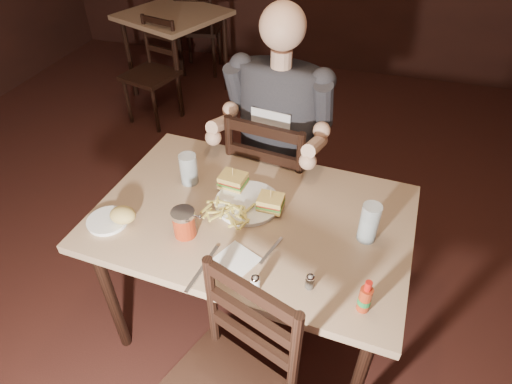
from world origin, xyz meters
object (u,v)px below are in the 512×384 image
(chair_far, at_px, (277,183))
(glass_right, at_px, (369,223))
(diner, at_px, (277,108))
(dinner_plate, at_px, (248,204))
(side_plate, at_px, (108,221))
(bg_table, at_px, (174,23))
(main_table, at_px, (253,227))
(syrup_dispenser, at_px, (184,223))
(bg_chair_far, at_px, (199,28))
(glass_left, at_px, (189,169))
(hot_sauce, at_px, (366,296))
(bg_chair_near, at_px, (150,75))

(chair_far, bearing_deg, glass_right, 138.20)
(diner, relative_size, dinner_plate, 3.50)
(side_plate, bearing_deg, bg_table, 109.49)
(main_table, height_order, dinner_plate, dinner_plate)
(syrup_dispenser, bearing_deg, side_plate, -170.92)
(bg_chair_far, distance_m, glass_left, 2.97)
(hot_sauce, bearing_deg, bg_chair_far, 121.15)
(bg_chair_far, relative_size, glass_right, 5.40)
(bg_chair_far, height_order, diner, diner)
(diner, bearing_deg, side_plate, -117.32)
(bg_table, bearing_deg, dinner_plate, -58.08)
(chair_far, bearing_deg, side_plate, 64.05)
(glass_left, bearing_deg, bg_chair_far, 112.08)
(bg_chair_near, bearing_deg, glass_right, -28.02)
(diner, distance_m, dinner_plate, 0.52)
(bg_chair_near, height_order, syrup_dispenser, syrup_dispenser)
(bg_chair_far, bearing_deg, hot_sauce, 110.62)
(dinner_plate, bearing_deg, bg_chair_far, 116.61)
(glass_right, bearing_deg, dinner_plate, 173.81)
(bg_chair_far, distance_m, diner, 2.78)
(glass_left, bearing_deg, side_plate, -122.06)
(dinner_plate, xyz_separation_m, side_plate, (-0.51, -0.27, -0.00))
(diner, xyz_separation_m, side_plate, (-0.51, -0.74, -0.21))
(diner, xyz_separation_m, dinner_plate, (0.00, -0.47, -0.21))
(dinner_plate, bearing_deg, main_table, -52.58)
(bg_table, relative_size, glass_left, 7.15)
(main_table, bearing_deg, glass_left, 159.52)
(glass_left, bearing_deg, bg_table, 116.93)
(bg_chair_far, height_order, side_plate, bg_chair_far)
(bg_table, height_order, diner, diner)
(main_table, distance_m, side_plate, 0.60)
(diner, height_order, side_plate, diner)
(glass_left, distance_m, side_plate, 0.41)
(chair_far, xyz_separation_m, diner, (-0.01, -0.05, 0.49))
(bg_chair_near, bearing_deg, bg_table, 104.69)
(main_table, distance_m, glass_left, 0.39)
(hot_sauce, height_order, side_plate, hot_sauce)
(main_table, xyz_separation_m, side_plate, (-0.55, -0.22, 0.08))
(side_plate, bearing_deg, bg_chair_far, 106.20)
(bg_table, height_order, bg_chair_near, bg_chair_near)
(main_table, relative_size, bg_table, 1.30)
(bg_table, distance_m, hot_sauce, 3.28)
(glass_right, height_order, hot_sauce, glass_right)
(chair_far, relative_size, side_plate, 6.02)
(glass_left, bearing_deg, chair_far, 55.60)
(dinner_plate, bearing_deg, hot_sauce, -36.45)
(bg_chair_near, xyz_separation_m, dinner_plate, (1.41, -1.71, 0.35))
(glass_left, relative_size, hot_sauce, 1.04)
(bg_chair_far, bearing_deg, bg_chair_near, 79.47)
(dinner_plate, distance_m, glass_left, 0.32)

